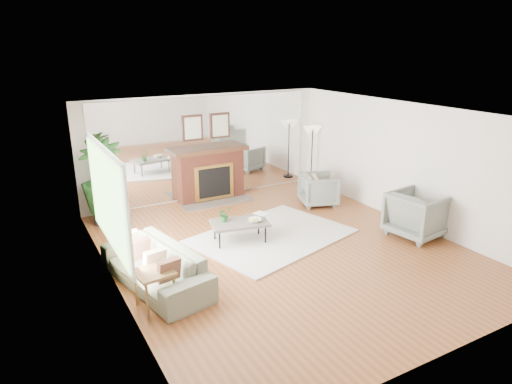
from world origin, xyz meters
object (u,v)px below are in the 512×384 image
sofa (155,266)px  potted_ficus (102,180)px  armchair_back (319,189)px  coffee_table (240,223)px  floor_lamp (313,136)px  armchair_front (417,214)px  side_table (154,277)px  fireplace (211,173)px

sofa → potted_ficus: bearing=171.0°
armchair_back → potted_ficus: bearing=94.6°
sofa → coffee_table: bearing=101.4°
sofa → floor_lamp: bearing=109.2°
armchair_front → potted_ficus: 6.36m
floor_lamp → side_table: bearing=-145.6°
potted_ficus → floor_lamp: (5.27, -0.02, 0.42)m
fireplace → armchair_front: fireplace is taller
side_table → sofa: bearing=72.3°
potted_ficus → coffee_table: bearing=-48.6°
side_table → potted_ficus: potted_ficus is taller
armchair_back → armchair_front: armchair_front is taller
armchair_front → potted_ficus: size_ratio=0.55×
coffee_table → side_table: (-2.08, -1.41, 0.10)m
side_table → armchair_front: bearing=0.2°
armchair_front → floor_lamp: floor_lamp is taller
side_table → fireplace: bearing=56.6°
armchair_back → side_table: (-4.69, -2.44, 0.11)m
coffee_table → potted_ficus: 3.08m
fireplace → floor_lamp: size_ratio=1.27×
armchair_back → fireplace: bearing=71.9°
coffee_table → potted_ficus: size_ratio=0.65×
coffee_table → armchair_front: (3.17, -1.40, 0.06)m
armchair_front → side_table: armchair_front is taller
fireplace → coffee_table: size_ratio=1.76×
armchair_back → coffee_table: bearing=131.2°
coffee_table → potted_ficus: (-2.01, 2.27, 0.57)m
sofa → potted_ficus: (-0.12, 3.06, 0.64)m
side_table → floor_lamp: floor_lamp is taller
armchair_back → armchair_front: 2.49m
fireplace → side_table: bearing=-123.4°
fireplace → potted_ficus: (-2.57, -0.34, 0.29)m
side_table → floor_lamp: (5.35, 3.67, 0.89)m
fireplace → coffee_table: bearing=-102.2°
fireplace → side_table: size_ratio=3.54×
fireplace → sofa: (-2.45, -3.40, -0.34)m
side_table → potted_ficus: bearing=88.8°
coffee_table → armchair_front: armchair_front is taller
sofa → potted_ficus: size_ratio=1.22×
fireplace → sofa: bearing=-125.8°
sofa → armchair_front: 5.09m
sofa → side_table: 0.68m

